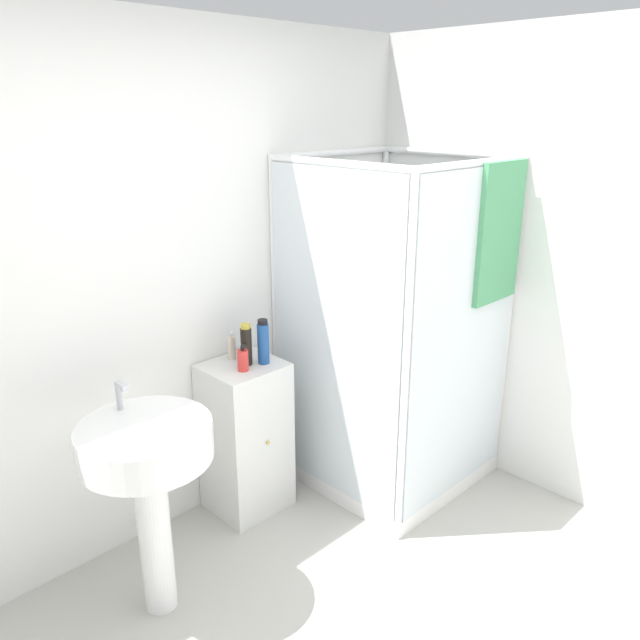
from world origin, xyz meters
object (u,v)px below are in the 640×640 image
at_px(sink, 148,466).
at_px(soap_dispenser, 243,360).
at_px(shampoo_bottle_tall_black, 246,345).
at_px(lotion_bottle_white, 232,347).
at_px(shampoo_bottle_blue, 263,342).

bearing_deg(sink, soap_dispenser, 19.83).
relative_size(sink, shampoo_bottle_tall_black, 4.68).
bearing_deg(lotion_bottle_white, soap_dispenser, -107.43).
height_order(soap_dispenser, shampoo_bottle_tall_black, shampoo_bottle_tall_black).
xyz_separation_m(sink, shampoo_bottle_tall_black, (0.76, 0.30, 0.24)).
bearing_deg(shampoo_bottle_tall_black, shampoo_bottle_blue, -32.05).
relative_size(sink, lotion_bottle_white, 6.54).
xyz_separation_m(soap_dispenser, shampoo_bottle_blue, (0.13, 0.00, 0.06)).
bearing_deg(sink, shampoo_bottle_tall_black, 21.53).
bearing_deg(shampoo_bottle_blue, lotion_bottle_white, 118.89).
xyz_separation_m(sink, lotion_bottle_white, (0.74, 0.41, 0.20)).
height_order(sink, lotion_bottle_white, sink).
height_order(sink, shampoo_bottle_blue, shampoo_bottle_blue).
relative_size(sink, shampoo_bottle_blue, 4.35).
bearing_deg(shampoo_bottle_tall_black, soap_dispenser, -142.13).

